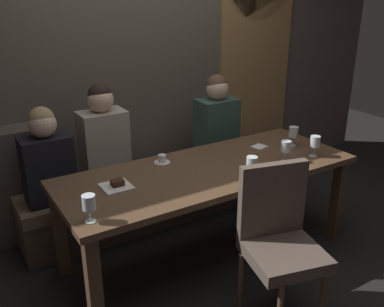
# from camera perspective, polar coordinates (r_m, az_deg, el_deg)

# --- Properties ---
(ground) EXTENTS (9.00, 9.00, 0.00)m
(ground) POSITION_cam_1_polar(r_m,az_deg,el_deg) (3.46, 2.11, -13.24)
(ground) COLOR black
(back_wall_tiled) EXTENTS (6.00, 0.12, 3.00)m
(back_wall_tiled) POSITION_cam_1_polar(r_m,az_deg,el_deg) (3.95, -7.81, 14.39)
(back_wall_tiled) COLOR brown
(back_wall_tiled) RESTS_ON ground
(arched_door) EXTENTS (0.90, 0.05, 2.55)m
(arched_door) POSITION_cam_1_polar(r_m,az_deg,el_deg) (4.63, 8.50, 13.66)
(arched_door) COLOR olive
(arched_door) RESTS_ON ground
(dining_table) EXTENTS (2.20, 0.84, 0.74)m
(dining_table) POSITION_cam_1_polar(r_m,az_deg,el_deg) (3.14, 2.27, -3.39)
(dining_table) COLOR #493422
(dining_table) RESTS_ON ground
(banquette_bench) EXTENTS (2.50, 0.44, 0.45)m
(banquette_bench) POSITION_cam_1_polar(r_m,az_deg,el_deg) (3.86, -3.65, -5.41)
(banquette_bench) COLOR #4A3C2E
(banquette_bench) RESTS_ON ground
(chair_near_side) EXTENTS (0.53, 0.53, 0.98)m
(chair_near_side) POSITION_cam_1_polar(r_m,az_deg,el_deg) (2.71, 11.54, -10.43)
(chair_near_side) COLOR brown
(chair_near_side) RESTS_ON ground
(diner_redhead) EXTENTS (0.36, 0.24, 0.73)m
(diner_redhead) POSITION_cam_1_polar(r_m,az_deg,el_deg) (3.31, -18.83, -0.58)
(diner_redhead) COLOR black
(diner_redhead) RESTS_ON banquette_bench
(diner_bearded) EXTENTS (0.36, 0.24, 0.84)m
(diner_bearded) POSITION_cam_1_polar(r_m,az_deg,el_deg) (3.45, -11.73, 1.97)
(diner_bearded) COLOR #9E9384
(diner_bearded) RESTS_ON banquette_bench
(diner_far_end) EXTENTS (0.36, 0.24, 0.81)m
(diner_far_end) POSITION_cam_1_polar(r_m,az_deg,el_deg) (3.88, 3.29, 4.32)
(diner_far_end) COLOR #2D473D
(diner_far_end) RESTS_ON banquette_bench
(wine_glass_near_left) EXTENTS (0.08, 0.08, 0.16)m
(wine_glass_near_left) POSITION_cam_1_polar(r_m,az_deg,el_deg) (3.59, 13.40, 2.70)
(wine_glass_near_left) COLOR silver
(wine_glass_near_left) RESTS_ON dining_table
(wine_glass_center_back) EXTENTS (0.08, 0.08, 0.16)m
(wine_glass_center_back) POSITION_cam_1_polar(r_m,az_deg,el_deg) (2.90, 8.01, -1.31)
(wine_glass_center_back) COLOR silver
(wine_glass_center_back) RESTS_ON dining_table
(wine_glass_end_left) EXTENTS (0.08, 0.08, 0.16)m
(wine_glass_end_left) POSITION_cam_1_polar(r_m,az_deg,el_deg) (3.41, 16.13, 1.43)
(wine_glass_end_left) COLOR silver
(wine_glass_end_left) RESTS_ON dining_table
(wine_glass_far_right) EXTENTS (0.08, 0.08, 0.16)m
(wine_glass_far_right) POSITION_cam_1_polar(r_m,az_deg,el_deg) (2.43, -13.61, -6.53)
(wine_glass_far_right) COLOR silver
(wine_glass_far_right) RESTS_ON dining_table
(wine_glass_end_right) EXTENTS (0.08, 0.08, 0.16)m
(wine_glass_end_right) POSITION_cam_1_polar(r_m,az_deg,el_deg) (3.25, 12.44, 0.79)
(wine_glass_end_right) COLOR silver
(wine_glass_end_right) RESTS_ON dining_table
(espresso_cup) EXTENTS (0.12, 0.12, 0.06)m
(espresso_cup) POSITION_cam_1_polar(r_m,az_deg,el_deg) (3.19, -4.02, -0.82)
(espresso_cup) COLOR white
(espresso_cup) RESTS_ON dining_table
(dessert_plate) EXTENTS (0.19, 0.19, 0.05)m
(dessert_plate) POSITION_cam_1_polar(r_m,az_deg,el_deg) (2.85, -10.04, -4.17)
(dessert_plate) COLOR white
(dessert_plate) RESTS_ON dining_table
(folded_napkin) EXTENTS (0.13, 0.12, 0.01)m
(folded_napkin) POSITION_cam_1_polar(r_m,az_deg,el_deg) (3.54, 8.99, 0.90)
(folded_napkin) COLOR silver
(folded_napkin) RESTS_ON dining_table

